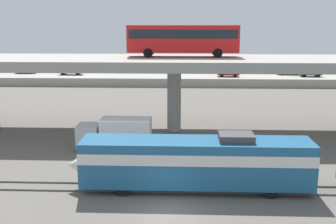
{
  "coord_description": "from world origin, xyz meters",
  "views": [
    {
      "loc": [
        1.03,
        -23.01,
        11.76
      ],
      "look_at": [
        -0.53,
        16.64,
        2.83
      ],
      "focal_mm": 43.03,
      "sensor_mm": 36.0,
      "label": 1
    }
  ],
  "objects_px": {
    "train_locomotive": "(185,160)",
    "parked_car_1": "(288,71)",
    "service_truck_east": "(117,133)",
    "parked_car_3": "(71,71)",
    "parked_car_4": "(228,73)",
    "parked_car_0": "(311,73)",
    "parked_car_2": "(26,69)",
    "transit_bus_on_overpass": "(183,38)"
  },
  "relations": [
    {
      "from": "service_truck_east",
      "to": "parked_car_3",
      "type": "relative_size",
      "value": 1.46
    },
    {
      "from": "train_locomotive",
      "to": "service_truck_east",
      "type": "xyz_separation_m",
      "value": [
        -6.28,
        8.71,
        -0.55
      ]
    },
    {
      "from": "service_truck_east",
      "to": "parked_car_2",
      "type": "xyz_separation_m",
      "value": [
        -25.71,
        44.13,
        0.7
      ]
    },
    {
      "from": "transit_bus_on_overpass",
      "to": "parked_car_1",
      "type": "height_order",
      "value": "transit_bus_on_overpass"
    },
    {
      "from": "transit_bus_on_overpass",
      "to": "parked_car_3",
      "type": "height_order",
      "value": "transit_bus_on_overpass"
    },
    {
      "from": "parked_car_3",
      "to": "transit_bus_on_overpass",
      "type": "bearing_deg",
      "value": 123.2
    },
    {
      "from": "parked_car_3",
      "to": "parked_car_2",
      "type": "bearing_deg",
      "value": -10.58
    },
    {
      "from": "transit_bus_on_overpass",
      "to": "parked_car_0",
      "type": "height_order",
      "value": "transit_bus_on_overpass"
    },
    {
      "from": "train_locomotive",
      "to": "service_truck_east",
      "type": "distance_m",
      "value": 10.75
    },
    {
      "from": "parked_car_2",
      "to": "parked_car_4",
      "type": "relative_size",
      "value": 1.05
    },
    {
      "from": "parked_car_2",
      "to": "service_truck_east",
      "type": "bearing_deg",
      "value": 120.22
    },
    {
      "from": "transit_bus_on_overpass",
      "to": "parked_car_0",
      "type": "distance_m",
      "value": 41.34
    },
    {
      "from": "parked_car_2",
      "to": "parked_car_4",
      "type": "height_order",
      "value": "same"
    },
    {
      "from": "parked_car_4",
      "to": "service_truck_east",
      "type": "bearing_deg",
      "value": 70.2
    },
    {
      "from": "service_truck_east",
      "to": "transit_bus_on_overpass",
      "type": "bearing_deg",
      "value": -124.87
    },
    {
      "from": "train_locomotive",
      "to": "parked_car_1",
      "type": "xyz_separation_m",
      "value": [
        20.46,
        52.75,
        0.15
      ]
    },
    {
      "from": "transit_bus_on_overpass",
      "to": "parked_car_4",
      "type": "height_order",
      "value": "transit_bus_on_overpass"
    },
    {
      "from": "parked_car_2",
      "to": "parked_car_4",
      "type": "xyz_separation_m",
      "value": [
        40.33,
        -3.51,
        0.0
      ]
    },
    {
      "from": "parked_car_3",
      "to": "parked_car_4",
      "type": "xyz_separation_m",
      "value": [
        30.55,
        -1.68,
        -0.0
      ]
    },
    {
      "from": "parked_car_1",
      "to": "train_locomotive",
      "type": "bearing_deg",
      "value": 68.8
    },
    {
      "from": "parked_car_3",
      "to": "parked_car_1",
      "type": "bearing_deg",
      "value": -177.66
    },
    {
      "from": "parked_car_2",
      "to": "parked_car_1",
      "type": "bearing_deg",
      "value": 179.91
    },
    {
      "from": "service_truck_east",
      "to": "parked_car_3",
      "type": "height_order",
      "value": "parked_car_3"
    },
    {
      "from": "parked_car_0",
      "to": "service_truck_east",
      "type": "bearing_deg",
      "value": 53.82
    },
    {
      "from": "service_truck_east",
      "to": "parked_car_1",
      "type": "relative_size",
      "value": 1.54
    },
    {
      "from": "parked_car_0",
      "to": "parked_car_2",
      "type": "height_order",
      "value": "same"
    },
    {
      "from": "parked_car_1",
      "to": "parked_car_2",
      "type": "xyz_separation_m",
      "value": [
        -52.45,
        0.08,
        -0.0
      ]
    },
    {
      "from": "service_truck_east",
      "to": "train_locomotive",
      "type": "bearing_deg",
      "value": 125.82
    },
    {
      "from": "parked_car_0",
      "to": "parked_car_2",
      "type": "bearing_deg",
      "value": -2.86
    },
    {
      "from": "transit_bus_on_overpass",
      "to": "parked_car_2",
      "type": "xyz_separation_m",
      "value": [
        -31.77,
        35.43,
        -7.71
      ]
    },
    {
      "from": "parked_car_2",
      "to": "train_locomotive",
      "type": "bearing_deg",
      "value": 121.19
    },
    {
      "from": "parked_car_1",
      "to": "parked_car_2",
      "type": "distance_m",
      "value": 52.45
    },
    {
      "from": "parked_car_0",
      "to": "parked_car_2",
      "type": "relative_size",
      "value": 0.96
    },
    {
      "from": "parked_car_1",
      "to": "parked_car_0",
      "type": "bearing_deg",
      "value": 142.12
    },
    {
      "from": "service_truck_east",
      "to": "parked_car_0",
      "type": "relative_size",
      "value": 1.67
    },
    {
      "from": "parked_car_1",
      "to": "parked_car_4",
      "type": "bearing_deg",
      "value": 15.78
    },
    {
      "from": "transit_bus_on_overpass",
      "to": "parked_car_3",
      "type": "bearing_deg",
      "value": 123.2
    },
    {
      "from": "service_truck_east",
      "to": "parked_car_1",
      "type": "height_order",
      "value": "parked_car_1"
    },
    {
      "from": "parked_car_3",
      "to": "parked_car_4",
      "type": "distance_m",
      "value": 30.6
    },
    {
      "from": "train_locomotive",
      "to": "parked_car_2",
      "type": "relative_size",
      "value": 4.08
    },
    {
      "from": "transit_bus_on_overpass",
      "to": "parked_car_4",
      "type": "bearing_deg",
      "value": 74.99
    },
    {
      "from": "parked_car_1",
      "to": "parked_car_2",
      "type": "relative_size",
      "value": 1.04
    }
  ]
}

